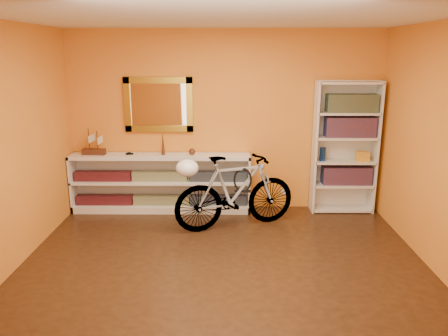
{
  "coord_description": "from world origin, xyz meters",
  "views": [
    {
      "loc": [
        0.05,
        -4.26,
        2.27
      ],
      "look_at": [
        0.0,
        0.7,
        0.95
      ],
      "focal_mm": 34.85,
      "sensor_mm": 36.0,
      "label": 1
    }
  ],
  "objects_px": {
    "console_unit": "(161,183)",
    "bicycle": "(236,192)",
    "helmet": "(187,168)",
    "bookcase": "(345,148)"
  },
  "relations": [
    {
      "from": "console_unit",
      "to": "bicycle",
      "type": "distance_m",
      "value": 1.25
    },
    {
      "from": "helmet",
      "to": "bookcase",
      "type": "bearing_deg",
      "value": 21.85
    },
    {
      "from": "bookcase",
      "to": "bicycle",
      "type": "xyz_separation_m",
      "value": [
        -1.58,
        -0.66,
        -0.45
      ]
    },
    {
      "from": "bicycle",
      "to": "helmet",
      "type": "bearing_deg",
      "value": 90.0
    },
    {
      "from": "console_unit",
      "to": "bookcase",
      "type": "xyz_separation_m",
      "value": [
        2.65,
        0.03,
        0.52
      ]
    },
    {
      "from": "helmet",
      "to": "console_unit",
      "type": "bearing_deg",
      "value": 118.87
    },
    {
      "from": "bookcase",
      "to": "helmet",
      "type": "xyz_separation_m",
      "value": [
        -2.19,
        -0.88,
        -0.07
      ]
    },
    {
      "from": "bicycle",
      "to": "helmet",
      "type": "xyz_separation_m",
      "value": [
        -0.61,
        -0.22,
        0.38
      ]
    },
    {
      "from": "console_unit",
      "to": "bicycle",
      "type": "xyz_separation_m",
      "value": [
        1.08,
        -0.63,
        0.07
      ]
    },
    {
      "from": "console_unit",
      "to": "bookcase",
      "type": "bearing_deg",
      "value": 0.54
    }
  ]
}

